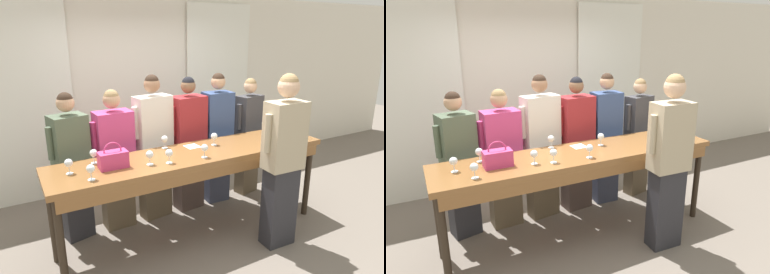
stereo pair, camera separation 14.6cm
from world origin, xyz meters
The scene contains 27 objects.
ground_plane centered at (0.00, 0.00, 0.00)m, with size 18.00×18.00×0.00m, color #70665B.
wall_back centered at (0.00, 1.88, 1.40)m, with size 12.00×0.06×2.80m.
curtain_panel_left centered at (-1.48, 1.81, 1.34)m, with size 1.18×0.03×2.69m.
curtain_panel_right centered at (1.48, 1.81, 1.34)m, with size 1.18×0.03×2.69m.
tasting_bar centered at (0.00, -0.02, 0.91)m, with size 3.08×0.69×1.01m.
wine_bottle centered at (1.27, 0.03, 1.13)m, with size 0.08×0.08×0.32m.
handbag centered at (-0.90, -0.01, 1.10)m, with size 0.27×0.15×0.25m.
wine_glass_front_left centered at (0.31, 0.10, 1.11)m, with size 0.07×0.07×0.14m.
wine_glass_front_mid centered at (1.28, -0.26, 1.11)m, with size 0.07×0.07×0.14m.
wine_glass_front_right centered at (-0.57, -0.11, 1.11)m, with size 0.07×0.07×0.14m.
wine_glass_center_left centered at (-1.03, 0.20, 1.11)m, with size 0.07×0.07×0.14m.
wine_glass_center_mid centered at (-1.15, -0.20, 1.11)m, with size 0.07×0.07×0.14m.
wine_glass_center_right centered at (1.19, 0.28, 1.11)m, with size 0.07×0.07×0.14m.
wine_glass_back_left centered at (-0.23, 0.28, 1.11)m, with size 0.07×0.07×0.14m.
wine_glass_back_mid centered at (0.87, -0.12, 1.11)m, with size 0.07×0.07×0.14m.
wine_glass_back_right centered at (1.01, -0.02, 1.11)m, with size 0.07×0.07×0.14m.
wine_glass_near_host centered at (-0.38, -0.16, 1.11)m, with size 0.07×0.07×0.14m.
wine_glass_by_bottle centered at (0.00, -0.19, 1.11)m, with size 0.07×0.07×0.14m.
wine_glass_by_handbag centered at (-1.29, 0.04, 1.11)m, with size 0.07×0.07×0.14m.
napkin centered at (0.06, 0.18, 1.01)m, with size 0.16×0.16×0.00m.
guest_olive_jacket centered at (-1.17, 0.64, 0.84)m, with size 0.47×0.34×1.66m.
guest_pink_top centered at (-0.69, 0.64, 0.83)m, with size 0.52×0.28×1.65m.
guest_cream_sweater centered at (-0.21, 0.64, 0.91)m, with size 0.55×0.29×1.78m.
guest_striped_shirt centered at (0.26, 0.64, 0.87)m, with size 0.53×0.30×1.73m.
guest_navy_coat centered at (0.70, 0.64, 0.90)m, with size 0.48×0.28×1.75m.
guest_beige_cap centered at (1.22, 0.64, 0.86)m, with size 0.48×0.28×1.66m.
host_pouring centered at (0.72, -0.57, 0.97)m, with size 0.51×0.26×1.86m.
Camera 2 is at (-1.59, -3.07, 2.22)m, focal length 32.00 mm.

